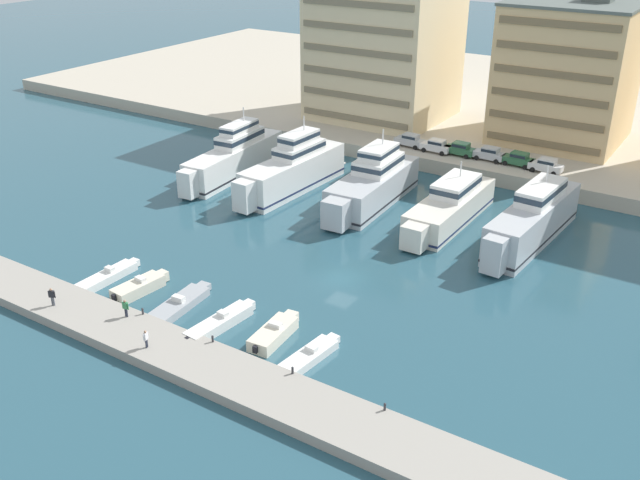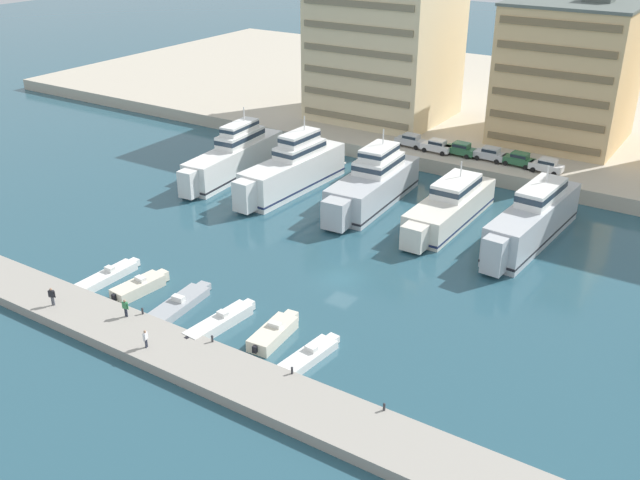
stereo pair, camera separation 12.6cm
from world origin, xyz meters
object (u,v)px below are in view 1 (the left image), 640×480
object	(u,v)px
car_green_mid_left	(460,148)
car_white_center_right	(546,165)
yacht_silver_center	(532,220)
car_green_center	(519,159)
motorboat_cream_left	(140,287)
car_silver_far_left	(410,140)
car_white_left	(436,146)
yacht_silver_mid_left	(373,184)
motorboat_white_center_right	(310,356)
yacht_white_far_left	(235,157)
pedestrian_near_edge	(52,295)
car_silver_center_left	(490,153)
pedestrian_mid_deck	(146,337)
motorboat_cream_center	(274,333)
motorboat_white_far_left	(108,276)
motorboat_grey_mid_left	(177,306)
pedestrian_far_side	(125,307)
motorboat_white_center_left	(220,322)
yacht_white_left	(293,170)

from	to	relation	value
car_green_mid_left	car_white_center_right	bearing A→B (deg)	-1.22
yacht_silver_center	car_green_center	xyz separation A→B (m)	(-7.39, 17.29, 0.34)
motorboat_cream_left	car_silver_far_left	distance (m)	47.36
car_white_left	car_green_center	size ratio (longest dim) A/B	0.99
yacht_silver_mid_left	car_silver_far_left	xyz separation A→B (m)	(-3.34, 16.70, 0.37)
motorboat_white_center_right	car_silver_far_left	world-z (taller)	car_silver_far_left
yacht_white_far_left	yacht_silver_mid_left	world-z (taller)	yacht_white_far_left
yacht_silver_center	pedestrian_near_edge	world-z (taller)	yacht_silver_center
car_white_left	car_silver_center_left	xyz separation A→B (m)	(7.25, 0.82, 0.00)
pedestrian_mid_deck	car_white_center_right	bearing A→B (deg)	74.29
yacht_silver_mid_left	yacht_silver_center	size ratio (longest dim) A/B	0.95
car_white_left	car_silver_center_left	bearing A→B (deg)	6.42
yacht_silver_mid_left	motorboat_white_center_right	distance (m)	32.96
car_white_left	pedestrian_near_edge	distance (m)	54.93
yacht_silver_mid_left	pedestrian_mid_deck	world-z (taller)	yacht_silver_mid_left
motorboat_cream_center	motorboat_white_far_left	bearing A→B (deg)	-178.53
pedestrian_mid_deck	motorboat_grey_mid_left	bearing A→B (deg)	114.82
motorboat_cream_center	car_silver_far_left	distance (m)	47.88
yacht_silver_center	pedestrian_far_side	distance (m)	42.24
car_white_left	motorboat_cream_center	bearing A→B (deg)	-81.90
motorboat_cream_left	car_white_center_right	xyz separation A→B (m)	(23.37, 47.06, 2.30)
car_white_center_right	car_white_left	bearing A→B (deg)	-178.77
motorboat_white_center_left	car_white_left	xyz separation A→B (m)	(-1.69, 47.36, 2.37)
car_white_left	car_green_mid_left	world-z (taller)	same
motorboat_grey_mid_left	pedestrian_far_side	xyz separation A→B (m)	(-1.76, -4.16, 1.47)
motorboat_white_center_left	car_green_center	size ratio (longest dim) A/B	1.88
car_silver_far_left	yacht_white_left	bearing A→B (deg)	-111.29
yacht_silver_center	car_silver_center_left	bearing A→B (deg)	123.08
car_white_left	car_green_center	world-z (taller)	same
car_silver_center_left	car_green_center	distance (m)	3.89
car_silver_far_left	pedestrian_far_side	xyz separation A→B (m)	(-1.06, -51.83, -0.99)
yacht_silver_mid_left	car_white_center_right	bearing A→B (deg)	46.81
yacht_white_left	car_white_left	world-z (taller)	yacht_white_left
yacht_white_left	motorboat_white_far_left	distance (m)	28.98
motorboat_cream_center	car_green_center	xyz separation A→B (m)	(4.56, 47.04, 2.31)
car_green_center	pedestrian_far_side	xyz separation A→B (m)	(-16.30, -52.25, -0.99)
car_silver_far_left	car_green_center	xyz separation A→B (m)	(15.24, 0.42, 0.00)
motorboat_cream_center	car_silver_far_left	size ratio (longest dim) A/B	1.53
car_green_center	pedestrian_near_edge	bearing A→B (deg)	-112.99
car_silver_center_left	car_white_center_right	world-z (taller)	same
yacht_white_left	yacht_silver_center	bearing A→B (deg)	2.68
yacht_silver_center	motorboat_grey_mid_left	bearing A→B (deg)	-125.44
yacht_white_left	motorboat_white_far_left	world-z (taller)	yacht_white_left
motorboat_cream_center	pedestrian_near_edge	distance (m)	19.98
yacht_silver_mid_left	car_green_mid_left	xyz separation A→B (m)	(3.99, 16.90, 0.37)
pedestrian_mid_deck	motorboat_cream_center	bearing A→B (deg)	47.55
yacht_white_far_left	pedestrian_mid_deck	xyz separation A→B (m)	(20.30, -36.21, -0.71)
car_silver_center_left	pedestrian_far_side	size ratio (longest dim) A/B	2.53
car_white_left	pedestrian_mid_deck	size ratio (longest dim) A/B	2.65
motorboat_white_center_left	car_silver_far_left	bearing A→B (deg)	96.92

